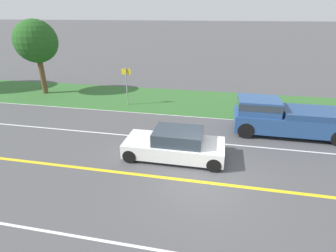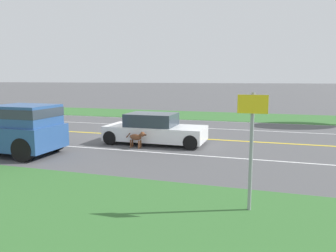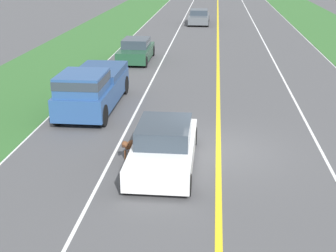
# 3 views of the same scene
# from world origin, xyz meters

# --- Properties ---
(ground_plane) EXTENTS (400.00, 400.00, 0.00)m
(ground_plane) POSITION_xyz_m (0.00, 0.00, 0.00)
(ground_plane) COLOR #4C4C4F
(centre_divider_line) EXTENTS (0.18, 160.00, 0.01)m
(centre_divider_line) POSITION_xyz_m (0.00, 0.00, 0.00)
(centre_divider_line) COLOR yellow
(centre_divider_line) RESTS_ON ground
(lane_edge_line_right) EXTENTS (0.14, 160.00, 0.01)m
(lane_edge_line_right) POSITION_xyz_m (7.00, 0.00, 0.00)
(lane_edge_line_right) COLOR white
(lane_edge_line_right) RESTS_ON ground
(lane_dash_same_dir) EXTENTS (0.10, 160.00, 0.01)m
(lane_dash_same_dir) POSITION_xyz_m (3.50, 0.00, 0.00)
(lane_dash_same_dir) COLOR white
(lane_dash_same_dir) RESTS_ON ground
(grass_verge_right) EXTENTS (6.00, 160.00, 0.03)m
(grass_verge_right) POSITION_xyz_m (10.00, 0.00, 0.01)
(grass_verge_right) COLOR #33662D
(grass_verge_right) RESTS_ON ground
(ego_car) EXTENTS (1.93, 4.52, 1.38)m
(ego_car) POSITION_xyz_m (1.73, 1.37, 0.64)
(ego_car) COLOR white
(ego_car) RESTS_ON ground
(dog) EXTENTS (0.38, 1.06, 0.75)m
(dog) POSITION_xyz_m (2.93, 1.02, 0.47)
(dog) COLOR brown
(dog) RESTS_ON ground
(pickup_truck) EXTENTS (2.07, 5.75, 1.95)m
(pickup_truck) POSITION_xyz_m (5.39, -3.96, 0.99)
(pickup_truck) COLOR #284C84
(pickup_truck) RESTS_ON ground
(roadside_tree_right_near) EXTENTS (3.24, 3.24, 5.76)m
(roadside_tree_right_near) POSITION_xyz_m (9.83, 13.69, 4.10)
(roadside_tree_right_near) COLOR brown
(roadside_tree_right_near) RESTS_ON ground
(street_sign) EXTENTS (0.11, 0.64, 2.66)m
(street_sign) POSITION_xyz_m (8.41, 6.03, 1.66)
(street_sign) COLOR gray
(street_sign) RESTS_ON ground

